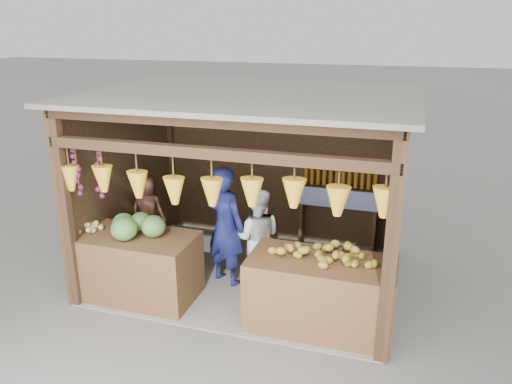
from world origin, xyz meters
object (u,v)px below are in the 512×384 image
at_px(counter_right, 320,294).
at_px(vendor_seated, 148,210).
at_px(counter_left, 141,267).
at_px(man_standing, 226,226).
at_px(woman_standing, 257,237).

xyz_separation_m(counter_right, vendor_seated, (-2.81, 0.97, 0.41)).
bearing_deg(vendor_seated, counter_right, 157.85).
xyz_separation_m(counter_left, counter_right, (2.42, 0.01, 0.00)).
bearing_deg(man_standing, counter_left, 59.54).
height_order(counter_right, woman_standing, woman_standing).
bearing_deg(counter_left, counter_right, 0.14).
bearing_deg(vendor_seated, counter_left, 109.03).
xyz_separation_m(counter_left, man_standing, (0.95, 0.72, 0.41)).
relative_size(counter_right, woman_standing, 1.22).
xyz_separation_m(man_standing, vendor_seated, (-1.34, 0.25, -0.00)).
bearing_deg(counter_right, woman_standing, 142.11).
distance_m(counter_right, woman_standing, 1.34).
height_order(counter_right, man_standing, man_standing).
height_order(counter_right, vendor_seated, vendor_seated).
distance_m(counter_left, woman_standing, 1.62).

